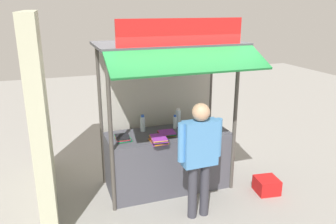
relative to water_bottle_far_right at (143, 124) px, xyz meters
name	(u,v)px	position (x,y,z in m)	size (l,w,h in m)	color
ground_plane	(168,186)	(0.35, -0.22, -1.07)	(20.00, 20.00, 0.00)	gray
stall_counter	(168,160)	(0.35, -0.22, -0.60)	(1.93, 0.77, 0.94)	#4C4C56
stall_structure	(166,88)	(0.35, -0.10, 0.58)	(2.13, 1.61, 2.72)	#4C4742
water_bottle_far_right	(143,124)	(0.00, 0.00, 0.00)	(0.08, 0.08, 0.27)	silver
water_bottle_center	(178,118)	(0.62, 0.04, 0.02)	(0.09, 0.09, 0.31)	silver
water_bottle_back_left	(175,122)	(0.53, -0.04, -0.02)	(0.06, 0.06, 0.23)	silver
magazine_stack_back_right	(167,133)	(0.30, -0.29, -0.10)	(0.26, 0.26, 0.06)	yellow
magazine_stack_left	(123,138)	(-0.38, -0.27, -0.09)	(0.24, 0.28, 0.07)	green
magazine_stack_far_left	(159,140)	(0.10, -0.53, -0.09)	(0.25, 0.33, 0.08)	purple
banana_bunch_inner_right	(149,71)	(-0.08, -0.70, 0.97)	(0.10, 0.11, 0.27)	#332D23
banana_bunch_leftmost	(200,67)	(0.65, -0.70, 0.99)	(0.11, 0.11, 0.26)	#332D23
banana_bunch_inner_left	(223,67)	(1.01, -0.70, 0.97)	(0.09, 0.08, 0.28)	#332D23
vendor_person	(200,151)	(0.48, -1.13, -0.07)	(0.63, 0.24, 1.67)	#383842
plastic_crate	(267,185)	(1.78, -0.92, -0.95)	(0.34, 0.34, 0.24)	red
neighbour_wall	(40,112)	(-1.50, 0.08, 0.33)	(0.20, 2.40, 2.81)	beige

